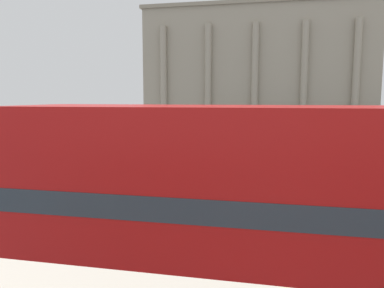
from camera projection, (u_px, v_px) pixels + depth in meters
double_decker_bus at (292, 205)px, 7.12m from camera, size 11.05×2.69×4.21m
plaza_building_left at (257, 70)px, 57.53m from camera, size 32.37×16.31×17.30m
traffic_light_mid at (294, 140)px, 19.10m from camera, size 0.42×0.24×3.40m
traffic_light_far at (264, 127)px, 25.67m from camera, size 0.42×0.24×3.61m
car_navy at (218, 153)px, 24.86m from camera, size 4.20×1.93×1.35m
pedestrian_olive at (154, 168)px, 18.14m from camera, size 0.32×0.32×1.71m
pedestrian_blue at (80, 167)px, 18.07m from camera, size 0.32×0.32×1.78m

